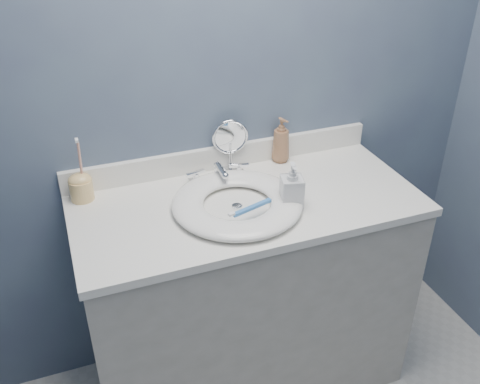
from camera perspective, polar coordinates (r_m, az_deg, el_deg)
name	(u,v)px	position (r m, az deg, el deg)	size (l,w,h in m)	color
back_wall	(221,88)	(1.97, -2.08, 11.06)	(2.20, 0.02, 2.40)	#464F69
vanity_cabinet	(247,298)	(2.15, 0.71, -11.22)	(1.20, 0.55, 0.85)	#B5AFA5
countertop	(247,204)	(1.88, 0.80, -1.29)	(1.22, 0.57, 0.03)	white
backsplash	(223,157)	(2.07, -1.83, 3.78)	(1.22, 0.02, 0.09)	white
basin	(237,203)	(1.83, -0.32, -1.16)	(0.45, 0.45, 0.04)	white
drain	(237,206)	(1.84, -0.32, -1.56)	(0.04, 0.04, 0.01)	silver
faucet	(219,174)	(1.98, -2.29, 1.90)	(0.25, 0.13, 0.07)	silver
makeup_mirror	(230,143)	(2.03, -1.05, 5.30)	(0.14, 0.08, 0.21)	silver
soap_bottle_amber	(281,140)	(2.10, 4.40, 5.55)	(0.07, 0.07, 0.18)	#916241
soap_bottle_clear	(292,185)	(1.81, 5.58, 0.71)	(0.07, 0.08, 0.16)	silver
toothbrush_holder	(81,186)	(1.94, -16.61, 0.63)	(0.08, 0.08, 0.23)	#EABF75
toothbrush_lying	(251,208)	(1.75, 1.13, -1.74)	(0.17, 0.06, 0.02)	#3677C2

